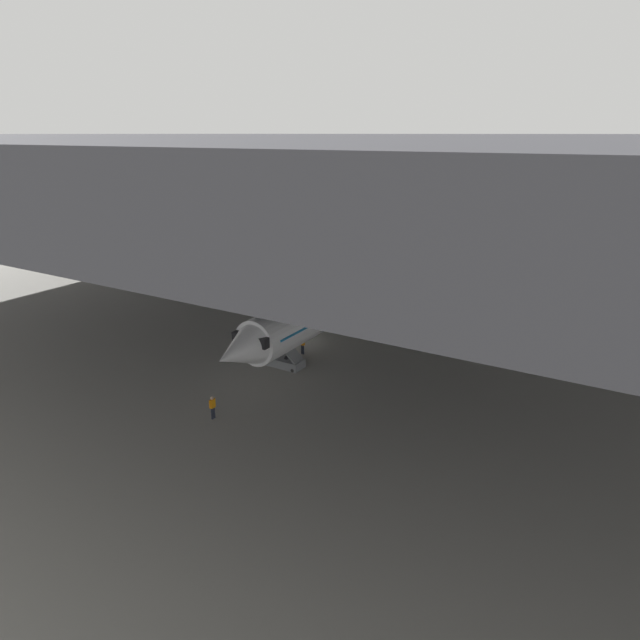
% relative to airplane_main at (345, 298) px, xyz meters
% --- Properties ---
extents(ground_plane, '(110.00, 110.00, 0.00)m').
position_rel_airplane_main_xyz_m(ground_plane, '(-0.98, -4.39, -3.37)').
color(ground_plane, gray).
extents(hangar_structure, '(121.00, 99.00, 17.97)m').
position_rel_airplane_main_xyz_m(hangar_structure, '(-1.05, 9.36, 13.97)').
color(hangar_structure, '#4C4F54').
rests_on(hangar_structure, ground_plane).
extents(airplane_main, '(33.51, 34.87, 11.01)m').
position_rel_airplane_main_xyz_m(airplane_main, '(0.00, 0.00, 0.00)').
color(airplane_main, white).
rests_on(airplane_main, ground_plane).
extents(boarding_stairs, '(4.12, 1.56, 4.56)m').
position_rel_airplane_main_xyz_m(boarding_stairs, '(-0.67, -9.70, -2.64)').
color(boarding_stairs, slate).
rests_on(boarding_stairs, ground_plane).
extents(crew_worker_near_nose, '(0.25, 0.55, 1.64)m').
position_rel_airplane_main_xyz_m(crew_worker_near_nose, '(0.46, -19.32, -2.43)').
color(crew_worker_near_nose, '#232838').
rests_on(crew_worker_near_nose, ground_plane).
extents(crew_worker_by_stairs, '(0.54, 0.29, 1.65)m').
position_rel_airplane_main_xyz_m(crew_worker_by_stairs, '(-0.44, -6.81, -2.43)').
color(crew_worker_by_stairs, '#232838').
rests_on(crew_worker_by_stairs, ground_plane).
extents(airplane_distant, '(29.68, 28.90, 9.60)m').
position_rel_airplane_main_xyz_m(airplane_distant, '(-27.20, 27.00, -0.26)').
color(airplane_distant, white).
rests_on(airplane_distant, ground_plane).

